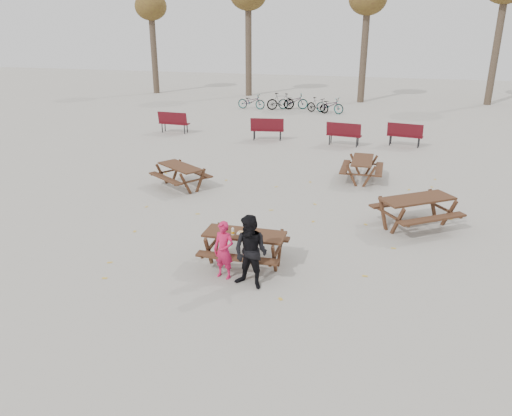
% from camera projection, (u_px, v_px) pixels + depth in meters
% --- Properties ---
extents(ground, '(80.00, 80.00, 0.00)m').
position_uv_depth(ground, '(245.00, 264.00, 11.32)').
color(ground, gray).
rests_on(ground, ground).
extents(main_picnic_table, '(1.80, 1.45, 0.78)m').
position_uv_depth(main_picnic_table, '(245.00, 241.00, 11.11)').
color(main_picnic_table, '#382214').
rests_on(main_picnic_table, ground).
extents(food_tray, '(0.18, 0.11, 0.03)m').
position_uv_depth(food_tray, '(241.00, 234.00, 10.98)').
color(food_tray, silver).
rests_on(food_tray, main_picnic_table).
extents(bread_roll, '(0.14, 0.06, 0.05)m').
position_uv_depth(bread_roll, '(241.00, 232.00, 10.96)').
color(bread_roll, tan).
rests_on(bread_roll, food_tray).
extents(soda_bottle, '(0.07, 0.07, 0.17)m').
position_uv_depth(soda_bottle, '(233.00, 232.00, 10.93)').
color(soda_bottle, silver).
rests_on(soda_bottle, main_picnic_table).
extents(child, '(0.52, 0.39, 1.28)m').
position_uv_depth(child, '(224.00, 250.00, 10.55)').
color(child, '#C11848').
rests_on(child, ground).
extents(adult, '(0.89, 0.76, 1.57)m').
position_uv_depth(adult, '(251.00, 252.00, 10.11)').
color(adult, black).
rests_on(adult, ground).
extents(picnic_table_east, '(2.49, 2.40, 0.83)m').
position_uv_depth(picnic_table_east, '(416.00, 213.00, 13.19)').
color(picnic_table_east, '#382214').
rests_on(picnic_table_east, ground).
extents(picnic_table_north, '(2.20, 2.11, 0.74)m').
position_uv_depth(picnic_table_north, '(181.00, 177.00, 16.33)').
color(picnic_table_north, '#382214').
rests_on(picnic_table_north, ground).
extents(picnic_table_far, '(1.40, 1.73, 0.74)m').
position_uv_depth(picnic_table_far, '(362.00, 170.00, 17.07)').
color(picnic_table_far, '#382214').
rests_on(picnic_table_far, ground).
extents(park_bench_row, '(12.39, 1.25, 1.03)m').
position_uv_depth(park_bench_row, '(294.00, 130.00, 22.54)').
color(park_bench_row, '#5A121A').
rests_on(park_bench_row, ground).
extents(bicycle_row, '(6.64, 1.96, 1.02)m').
position_uv_depth(bicycle_row, '(293.00, 103.00, 30.00)').
color(bicycle_row, black).
rests_on(bicycle_row, ground).
extents(tree_row, '(32.17, 3.52, 8.26)m').
position_uv_depth(tree_row, '(367.00, 2.00, 31.62)').
color(tree_row, '#382B21').
rests_on(tree_row, ground).
extents(fallen_leaves, '(11.00, 11.00, 0.01)m').
position_uv_depth(fallen_leaves, '(288.00, 225.00, 13.46)').
color(fallen_leaves, gold).
rests_on(fallen_leaves, ground).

